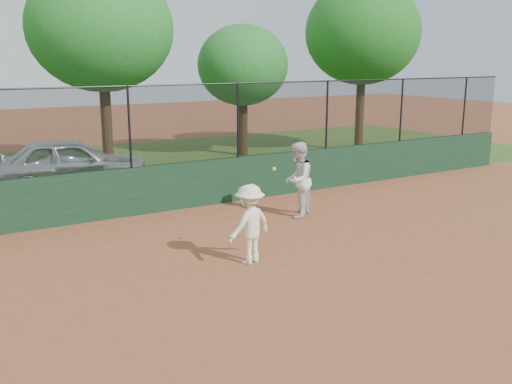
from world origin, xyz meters
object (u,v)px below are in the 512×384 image
player_second (298,180)px  tree_2 (101,28)px  tree_3 (243,66)px  tree_4 (363,33)px  parked_car (71,163)px  player_main (250,224)px

player_second → tree_2: tree_2 is taller
player_second → tree_3: bearing=-150.2°
tree_2 → tree_4: 10.40m
player_second → tree_2: size_ratio=0.27×
tree_3 → parked_car: bearing=-161.0°
parked_car → tree_4: tree_4 is taller
player_main → tree_2: (0.32, 10.14, 4.00)m
parked_car → tree_4: bearing=-73.4°
player_main → tree_3: (6.03, 10.86, 2.77)m
player_main → tree_4: 14.70m
player_main → player_second: bearing=39.9°
tree_3 → player_second: bearing=-111.3°
parked_car → player_main: 8.43m
parked_car → tree_4: (12.03, 0.93, 4.04)m
parked_car → tree_2: bearing=-30.2°
player_main → tree_2: 10.91m
tree_3 → tree_4: size_ratio=0.74×
parked_car → tree_2: size_ratio=0.65×
parked_car → player_main: player_main is taller
parked_car → player_second: (4.00, -6.10, 0.16)m
tree_2 → tree_3: tree_2 is taller
player_second → tree_3: 9.64m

